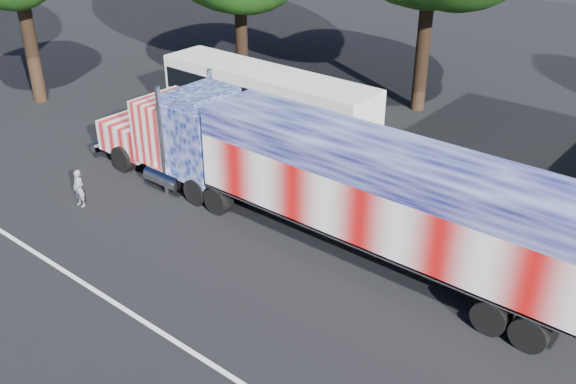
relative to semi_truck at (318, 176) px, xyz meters
The scene contains 5 objects.
ground 4.61m from the semi_truck, 96.99° to the right, with size 100.00×100.00×0.00m, color black.
lane_markings 8.17m from the semi_truck, 81.05° to the right, with size 30.00×2.67×0.01m.
semi_truck is the anchor object (origin of this frame).
coach_bus 8.88m from the semi_truck, 142.35° to the left, with size 11.15×2.60×3.24m.
woman 9.24m from the semi_truck, 153.67° to the right, with size 0.53×0.35×1.46m, color slate.
Camera 1 is at (11.99, -11.58, 11.85)m, focal length 40.00 mm.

